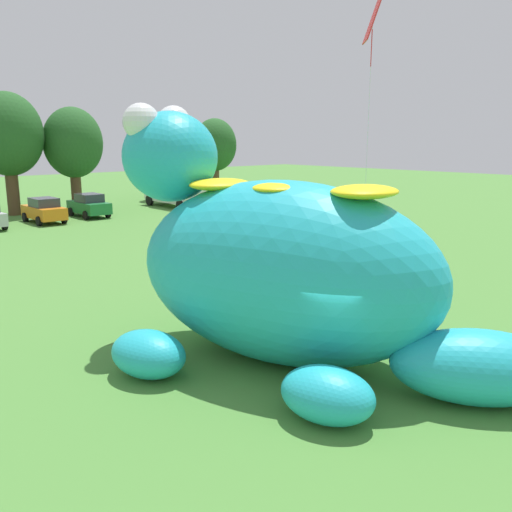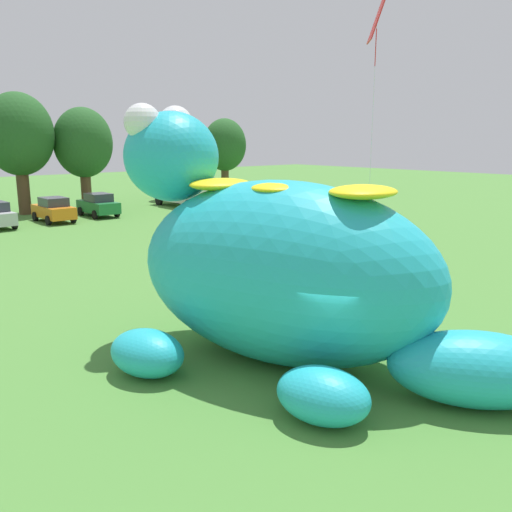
{
  "view_description": "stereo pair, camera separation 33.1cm",
  "coord_description": "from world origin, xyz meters",
  "px_view_note": "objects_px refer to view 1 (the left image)",
  "views": [
    {
      "loc": [
        -9.3,
        -7.57,
        5.65
      ],
      "look_at": [
        0.18,
        2.77,
        2.6
      ],
      "focal_mm": 37.76,
      "sensor_mm": 36.0,
      "label": 1
    },
    {
      "loc": [
        -9.06,
        -7.79,
        5.65
      ],
      "look_at": [
        0.18,
        2.77,
        2.6
      ],
      "focal_mm": 37.76,
      "sensor_mm": 36.0,
      "label": 2
    }
  ],
  "objects_px": {
    "box_truck": "(175,188)",
    "spectator_mid_field": "(231,278)",
    "giant_inflatable_creature": "(283,269)",
    "tethered_flying_kite": "(372,25)",
    "car_green": "(89,205)",
    "car_orange": "(44,210)"
  },
  "relations": [
    {
      "from": "car_green",
      "to": "tethered_flying_kite",
      "type": "relative_size",
      "value": 0.4
    },
    {
      "from": "tethered_flying_kite",
      "to": "car_green",
      "type": "bearing_deg",
      "value": 86.28
    },
    {
      "from": "giant_inflatable_creature",
      "to": "tethered_flying_kite",
      "type": "height_order",
      "value": "tethered_flying_kite"
    },
    {
      "from": "spectator_mid_field",
      "to": "tethered_flying_kite",
      "type": "xyz_separation_m",
      "value": [
        4.22,
        -2.53,
        8.55
      ]
    },
    {
      "from": "tethered_flying_kite",
      "to": "giant_inflatable_creature",
      "type": "bearing_deg",
      "value": -160.51
    },
    {
      "from": "box_truck",
      "to": "tethered_flying_kite",
      "type": "distance_m",
      "value": 29.27
    },
    {
      "from": "car_orange",
      "to": "car_green",
      "type": "bearing_deg",
      "value": 9.17
    },
    {
      "from": "car_orange",
      "to": "tethered_flying_kite",
      "type": "xyz_separation_m",
      "value": [
        1.89,
        -25.36,
        8.54
      ]
    },
    {
      "from": "giant_inflatable_creature",
      "to": "tethered_flying_kite",
      "type": "bearing_deg",
      "value": 19.49
    },
    {
      "from": "giant_inflatable_creature",
      "to": "tethered_flying_kite",
      "type": "xyz_separation_m",
      "value": [
        6.49,
        2.3,
        6.99
      ]
    },
    {
      "from": "giant_inflatable_creature",
      "to": "spectator_mid_field",
      "type": "relative_size",
      "value": 6.89
    },
    {
      "from": "box_truck",
      "to": "spectator_mid_field",
      "type": "xyz_separation_m",
      "value": [
        -13.9,
        -23.97,
        -0.75
      ]
    },
    {
      "from": "car_orange",
      "to": "box_truck",
      "type": "xyz_separation_m",
      "value": [
        11.57,
        1.13,
        0.74
      ]
    },
    {
      "from": "box_truck",
      "to": "spectator_mid_field",
      "type": "relative_size",
      "value": 3.76
    },
    {
      "from": "car_green",
      "to": "tethered_flying_kite",
      "type": "distance_m",
      "value": 27.36
    },
    {
      "from": "box_truck",
      "to": "tethered_flying_kite",
      "type": "height_order",
      "value": "tethered_flying_kite"
    },
    {
      "from": "tethered_flying_kite",
      "to": "box_truck",
      "type": "bearing_deg",
      "value": 69.93
    },
    {
      "from": "giant_inflatable_creature",
      "to": "spectator_mid_field",
      "type": "xyz_separation_m",
      "value": [
        2.28,
        4.83,
        -1.56
      ]
    },
    {
      "from": "spectator_mid_field",
      "to": "tethered_flying_kite",
      "type": "height_order",
      "value": "tethered_flying_kite"
    },
    {
      "from": "car_green",
      "to": "spectator_mid_field",
      "type": "height_order",
      "value": "car_green"
    },
    {
      "from": "spectator_mid_field",
      "to": "tethered_flying_kite",
      "type": "bearing_deg",
      "value": -30.98
    },
    {
      "from": "car_green",
      "to": "box_truck",
      "type": "distance_m",
      "value": 8.05
    }
  ]
}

